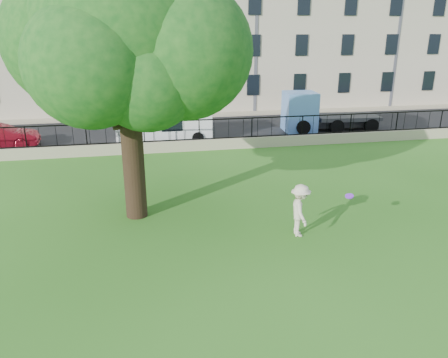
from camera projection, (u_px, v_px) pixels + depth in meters
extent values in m
plane|color=#276117|center=(255.00, 252.00, 13.28)|extent=(120.00, 120.00, 0.00)
cube|color=tan|center=(199.00, 145.00, 24.31)|extent=(50.00, 0.40, 0.60)
cube|color=black|center=(199.00, 139.00, 24.21)|extent=(50.00, 0.05, 0.06)
cube|color=black|center=(199.00, 120.00, 23.86)|extent=(50.00, 0.05, 0.06)
cube|color=black|center=(190.00, 131.00, 28.77)|extent=(60.00, 9.00, 0.01)
cube|color=tan|center=(181.00, 116.00, 33.57)|extent=(60.00, 1.40, 0.12)
cube|color=beige|center=(172.00, 28.00, 36.75)|extent=(56.00, 10.00, 13.00)
cylinder|color=black|center=(133.00, 161.00, 15.20)|extent=(0.76, 0.76, 4.14)
sphere|color=#134A16|center=(124.00, 27.00, 13.76)|extent=(5.75, 5.75, 5.75)
sphere|color=#134A16|center=(184.00, 51.00, 13.58)|extent=(4.32, 4.32, 4.32)
sphere|color=#134A16|center=(76.00, 40.00, 14.34)|extent=(4.66, 4.66, 4.66)
imported|color=beige|center=(300.00, 210.00, 14.10)|extent=(0.76, 1.19, 1.75)
cylinder|color=#8428E8|center=(349.00, 196.00, 13.71)|extent=(0.33, 0.34, 0.12)
cube|color=white|center=(163.00, 122.00, 25.92)|extent=(5.66, 2.45, 2.33)
cube|color=#6297E7|center=(330.00, 111.00, 28.82)|extent=(6.21, 2.65, 2.54)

